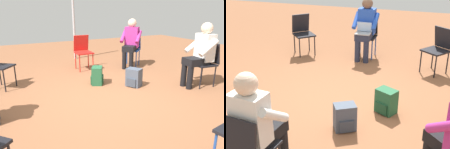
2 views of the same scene
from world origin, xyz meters
TOP-DOWN VIEW (x-y plane):
  - ground_plane at (0.00, 0.00)m, footprint 14.00×14.00m
  - chair_west at (-2.06, 0.26)m, footprint 0.48×0.44m
  - chair_south at (-0.32, -1.99)m, footprint 0.41×0.45m
  - chair_southwest at (-1.63, -1.75)m, footprint 0.59×0.58m
  - person_in_magenta at (-1.50, -1.63)m, footprint 0.63×0.63m
  - person_in_white at (-1.89, 0.24)m, footprint 0.55×0.53m
  - backpack_near_laptop_user at (-0.76, -0.32)m, footprint 0.31×0.34m
  - backpack_by_empty_chair at (-0.17, -0.77)m, footprint 0.31×0.34m
  - tent_pole_near at (-0.53, -3.26)m, footprint 0.07×0.07m

SIDE VIEW (x-z plane):
  - ground_plane at x=0.00m, z-range 0.00..0.00m
  - backpack_near_laptop_user at x=-0.76m, z-range -0.02..0.34m
  - backpack_by_empty_chair at x=-0.17m, z-range -0.02..0.34m
  - chair_west at x=-2.06m, z-range 0.07..0.92m
  - chair_south at x=-0.32m, z-range 0.07..0.92m
  - chair_southwest at x=-1.63m, z-range 0.07..0.92m
  - person_in_magenta at x=-1.50m, z-range 0.07..1.31m
  - person_in_white at x=-1.89m, z-range 0.07..1.31m
  - tent_pole_near at x=-0.53m, z-range 0.00..2.41m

